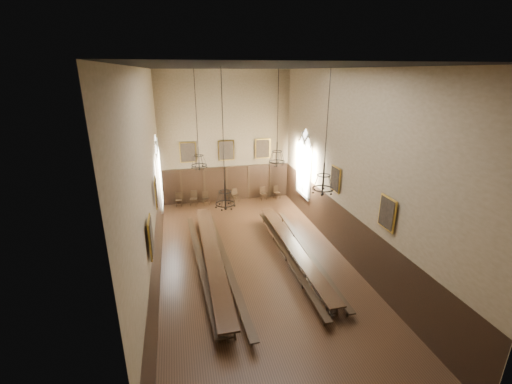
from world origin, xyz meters
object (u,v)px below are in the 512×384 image
object	(u,v)px
chair_4	(236,198)
bench_left_outer	(201,264)
bench_right_inner	(286,256)
chandelier_back_left	(199,159)
chair_6	(263,196)
chandelier_back_right	(277,156)
table_left	(212,260)
table_right	(293,252)
chair_2	(206,201)
chair_0	(179,202)
chair_7	(277,195)
chandelier_front_left	(225,194)
chair_1	(194,201)
chandelier_front_right	(323,181)
bench_left_inner	(226,263)
bench_right_outer	(307,253)

from	to	relation	value
chair_4	bench_left_outer	bearing A→B (deg)	-126.14
bench_right_inner	chandelier_back_left	size ratio (longest dim) A/B	2.10
chair_6	chandelier_back_right	world-z (taller)	chandelier_back_right
chandelier_back_right	chair_4	bearing A→B (deg)	102.53
table_left	table_right	distance (m)	3.98
chair_2	chair_4	size ratio (longest dim) A/B	0.96
chair_0	chair_7	distance (m)	7.06
table_right	chair_7	size ratio (longest dim) A/B	10.52
table_right	chair_2	distance (m)	9.14
chandelier_back_right	chandelier_front_left	bearing A→B (deg)	-125.55
table_left	chair_1	bearing A→B (deg)	92.47
bench_right_inner	chair_6	world-z (taller)	chair_6
table_left	chair_1	size ratio (longest dim) A/B	10.57
table_right	chandelier_front_right	size ratio (longest dim) A/B	2.07
table_right	bench_left_inner	world-z (taller)	table_right
bench_right_inner	chandelier_front_right	bearing A→B (deg)	-73.42
table_left	chandelier_front_right	xyz separation A→B (m)	(4.26, -2.45, 4.36)
chair_2	chandelier_front_left	xyz separation A→B (m)	(-0.09, -10.58, 4.21)
table_left	chair_4	world-z (taller)	chair_4
table_right	chair_4	size ratio (longest dim) A/B	10.09
bench_right_inner	chandelier_front_right	xyz separation A→B (m)	(0.66, -2.22, 4.49)
bench_right_outer	chair_0	world-z (taller)	chair_0
chair_7	bench_left_outer	bearing A→B (deg)	-144.26
chair_4	chandelier_back_left	xyz separation A→B (m)	(-2.79, -5.66, 4.40)
chair_7	chair_6	bearing A→B (deg)	163.55
bench_left_outer	bench_left_inner	distance (m)	1.17
bench_left_inner	chandelier_front_left	bearing A→B (deg)	-95.56
chair_6	chandelier_back_right	distance (m)	7.25
chair_7	chandelier_back_right	world-z (taller)	chandelier_back_right
chair_0	chandelier_front_left	bearing A→B (deg)	-76.42
chandelier_back_right	chandelier_front_right	world-z (taller)	same
bench_right_outer	chair_0	bearing A→B (deg)	125.21
chair_6	chair_4	bearing A→B (deg)	174.20
table_left	bench_right_outer	distance (m)	4.73
chair_4	chair_7	bearing A→B (deg)	-15.91
bench_left_inner	chair_4	world-z (taller)	chair_4
table_right	bench_left_outer	bearing A→B (deg)	179.29
chair_1	chandelier_back_right	bearing A→B (deg)	-36.53
bench_right_inner	chair_2	distance (m)	9.11
bench_left_inner	bench_right_inner	size ratio (longest dim) A/B	1.07
chair_0	chair_7	xyz separation A→B (m)	(7.06, -0.06, -0.00)
bench_left_inner	chandelier_front_right	world-z (taller)	chandelier_front_right
bench_right_inner	table_right	bearing A→B (deg)	16.30
table_right	chair_0	bearing A→B (deg)	121.98
chair_6	chandelier_front_left	xyz separation A→B (m)	(-4.25, -10.62, 4.21)
chair_1	chandelier_front_left	size ratio (longest dim) A/B	0.20
table_left	chair_4	distance (m)	8.81
table_right	chair_1	size ratio (longest dim) A/B	9.51
chair_0	chandelier_back_right	bearing A→B (deg)	-43.74
bench_right_outer	chair_7	bearing A→B (deg)	83.62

